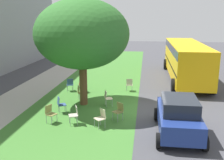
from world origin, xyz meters
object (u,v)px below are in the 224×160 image
(chair_5, at_px, (50,112))
(school_bus, at_px, (186,58))
(chair_1, at_px, (119,110))
(chair_8, at_px, (107,97))
(chair_0, at_px, (82,85))
(chair_3, at_px, (80,92))
(chair_7, at_px, (101,117))
(chair_2, at_px, (75,114))
(chair_4, at_px, (70,84))
(street_tree, at_px, (82,34))
(chair_9, at_px, (61,103))
(chair_6, at_px, (129,84))
(parked_car, at_px, (178,116))

(chair_5, height_order, school_bus, school_bus)
(chair_1, bearing_deg, chair_8, 23.35)
(chair_0, xyz_separation_m, chair_3, (-1.56, -0.26, 0.00))
(chair_5, relative_size, chair_7, 1.00)
(chair_2, bearing_deg, chair_1, -69.37)
(chair_0, height_order, school_bus, school_bus)
(chair_0, bearing_deg, chair_4, 79.25)
(chair_8, bearing_deg, chair_7, -177.22)
(chair_2, distance_m, chair_8, 2.95)
(street_tree, relative_size, chair_1, 6.73)
(chair_3, relative_size, school_bus, 0.08)
(chair_2, distance_m, chair_9, 1.75)
(chair_2, relative_size, chair_3, 1.00)
(chair_7, xyz_separation_m, chair_8, (2.93, 0.14, 0.00))
(chair_5, relative_size, chair_9, 1.00)
(chair_3, relative_size, chair_6, 1.00)
(parked_car, bearing_deg, chair_8, 48.21)
(parked_car, bearing_deg, chair_2, 84.69)
(street_tree, xyz_separation_m, chair_2, (-2.85, -0.25, -3.48))
(chair_9, relative_size, school_bus, 0.08)
(chair_7, bearing_deg, school_bus, -26.67)
(street_tree, bearing_deg, chair_4, 31.79)
(street_tree, relative_size, chair_3, 6.73)
(chair_3, distance_m, chair_5, 3.66)
(chair_9, bearing_deg, chair_6, -36.37)
(chair_6, relative_size, school_bus, 0.08)
(chair_5, bearing_deg, chair_6, -30.08)
(street_tree, relative_size, chair_5, 6.73)
(street_tree, xyz_separation_m, school_bus, (7.07, -6.63, -2.24))
(chair_1, relative_size, chair_5, 1.00)
(chair_9, bearing_deg, chair_0, -3.10)
(street_tree, relative_size, chair_6, 6.73)
(chair_0, xyz_separation_m, chair_6, (0.65, -3.11, 0.00))
(chair_4, relative_size, chair_7, 1.00)
(parked_car, distance_m, school_bus, 10.54)
(chair_5, xyz_separation_m, chair_6, (5.83, -3.38, 0.00))
(chair_0, relative_size, chair_7, 1.00)
(school_bus, bearing_deg, chair_7, 153.33)
(chair_1, relative_size, chair_4, 1.00)
(chair_3, bearing_deg, chair_7, -153.08)
(chair_1, height_order, chair_4, same)
(chair_6, bearing_deg, chair_1, 177.84)
(chair_3, distance_m, chair_7, 4.29)
(chair_8, bearing_deg, chair_4, 48.29)
(chair_4, bearing_deg, chair_3, -146.54)
(chair_3, height_order, chair_7, same)
(chair_9, bearing_deg, chair_4, 9.52)
(street_tree, height_order, school_bus, street_tree)
(chair_0, distance_m, chair_7, 5.82)
(chair_6, bearing_deg, chair_7, 171.52)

